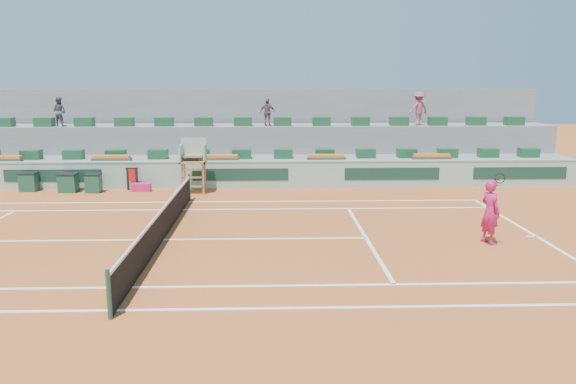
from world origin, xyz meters
name	(u,v)px	position (x,y,z in m)	size (l,w,h in m)	color
ground	(163,240)	(0.00, 0.00, 0.00)	(90.00, 90.00, 0.00)	#A14D1F
seating_tier_lower	(203,168)	(0.00, 10.70, 0.60)	(36.00, 4.00, 1.20)	gray
seating_tier_upper	(206,150)	(0.00, 12.30, 1.30)	(36.00, 2.40, 2.60)	gray
stadium_back_wall	(209,130)	(0.00, 13.90, 2.20)	(36.00, 0.40, 4.40)	gray
player_bag	(141,187)	(-2.41, 7.80, 0.18)	(0.83, 0.37, 0.37)	#D51B68
spectator_left	(59,112)	(-7.24, 11.74, 3.34)	(0.71, 0.56, 1.47)	#504F5C
spectator_mid	(268,112)	(3.26, 11.55, 3.29)	(0.81, 0.34, 1.38)	#694655
spectator_right	(418,109)	(11.00, 11.80, 3.46)	(1.11, 0.64, 1.72)	#9A4D5A
court_lines	(163,240)	(0.00, 0.00, 0.01)	(23.89, 11.09, 0.01)	white
tennis_net	(162,223)	(0.00, 0.00, 0.53)	(0.10, 11.97, 1.10)	black
advertising_hoarding	(198,175)	(0.02, 8.50, 0.63)	(36.00, 0.34, 1.26)	#90B6A6
umpire_chair	(193,158)	(0.00, 7.50, 1.54)	(1.10, 0.90, 2.40)	olive
seat_row_lower	(200,154)	(0.00, 9.80, 1.42)	(32.90, 0.60, 0.44)	#184A2B
seat_row_upper	(204,122)	(0.00, 11.70, 2.82)	(32.90, 0.60, 0.44)	#184A2B
flower_planters	(166,158)	(-1.50, 9.00, 1.33)	(26.80, 0.36, 0.28)	#474747
drink_cooler_a	(94,183)	(-4.47, 7.63, 0.42)	(0.66, 0.57, 0.84)	#174532
drink_cooler_b	(68,183)	(-5.62, 7.76, 0.42)	(0.79, 0.69, 0.84)	#174532
drink_cooler_c	(29,182)	(-7.48, 8.08, 0.42)	(0.76, 0.66, 0.84)	#174532
towel_rack	(132,177)	(-2.87, 8.10, 0.60)	(0.53, 0.09, 1.03)	black
tennis_player	(490,212)	(10.05, -0.70, 0.99)	(0.69, 0.98, 2.28)	#D51B68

